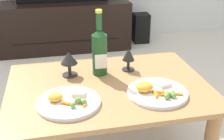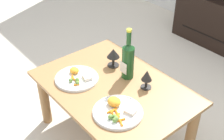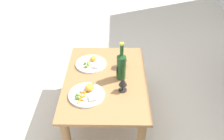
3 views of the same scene
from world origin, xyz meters
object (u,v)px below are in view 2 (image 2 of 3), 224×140
at_px(goblet_right, 147,77).
at_px(dinner_plate_left, 77,78).
at_px(dining_table, 114,96).
at_px(goblet_left, 113,54).
at_px(dinner_plate_right, 117,111).
at_px(wine_bottle, 128,59).

relative_size(goblet_right, dinner_plate_left, 0.45).
distance_m(dining_table, dinner_plate_left, 0.27).
xyz_separation_m(goblet_left, goblet_right, (0.33, 0.00, -0.01)).
xyz_separation_m(goblet_right, dinner_plate_right, (0.06, -0.29, -0.07)).
height_order(wine_bottle, dinner_plate_left, wine_bottle).
bearing_deg(wine_bottle, goblet_left, 175.87).
relative_size(goblet_left, dinner_plate_right, 0.46).
xyz_separation_m(dining_table, wine_bottle, (-0.02, 0.14, 0.23)).
height_order(wine_bottle, goblet_right, wine_bottle).
height_order(dinner_plate_left, dinner_plate_right, dinner_plate_right).
distance_m(dining_table, dinner_plate_right, 0.27).
bearing_deg(goblet_left, dining_table, -39.09).
relative_size(wine_bottle, goblet_left, 2.62).
bearing_deg(dinner_plate_left, wine_bottle, 55.38).
relative_size(dining_table, dinner_plate_left, 3.49).
bearing_deg(dining_table, dinner_plate_right, -34.68).
xyz_separation_m(dining_table, dinner_plate_left, (-0.21, -0.14, 0.10)).
bearing_deg(dining_table, goblet_right, 45.75).
height_order(goblet_right, dinner_plate_left, goblet_right).
bearing_deg(wine_bottle, dinner_plate_left, -124.62).
distance_m(wine_bottle, dinner_plate_right, 0.38).
relative_size(goblet_right, dinner_plate_right, 0.45).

